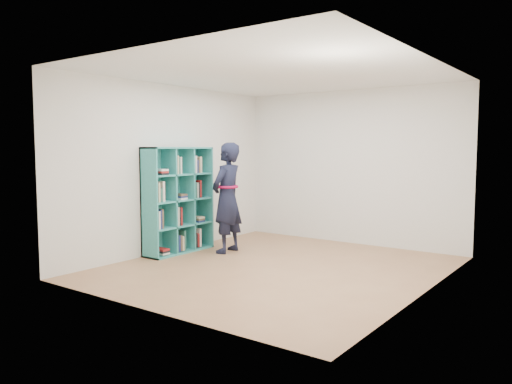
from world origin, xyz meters
The scene contains 9 objects.
floor centered at (0.00, 0.00, 0.00)m, with size 4.50×4.50×0.00m, color #996845.
ceiling centered at (0.00, 0.00, 2.60)m, with size 4.50×4.50×0.00m, color white.
wall_left centered at (-2.00, 0.00, 1.30)m, with size 0.02×4.50×2.60m, color silver.
wall_right centered at (2.00, 0.00, 1.30)m, with size 0.02×4.50×2.60m, color silver.
wall_back centered at (0.00, 2.25, 1.30)m, with size 4.00×0.02×2.60m, color silver.
wall_front centered at (0.00, -2.25, 1.30)m, with size 4.00×0.02×2.60m, color silver.
bookshelf centered at (-1.84, -0.04, 0.80)m, with size 0.36×1.23×1.64m.
person centered at (-1.20, 0.40, 0.86)m, with size 0.47×0.66×1.71m.
smartphone centered at (-1.35, 0.49, 0.97)m, with size 0.04×0.10×0.13m.
Camera 1 is at (3.70, -5.54, 1.62)m, focal length 35.00 mm.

